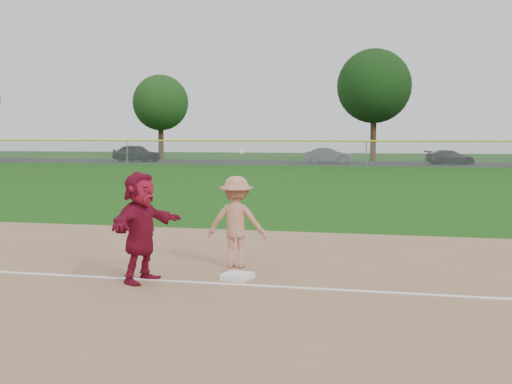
% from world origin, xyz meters
% --- Properties ---
extents(ground, '(160.00, 160.00, 0.00)m').
position_xyz_m(ground, '(0.00, 0.00, 0.00)').
color(ground, '#17490E').
rests_on(ground, ground).
extents(foul_line, '(60.00, 0.10, 0.01)m').
position_xyz_m(foul_line, '(0.00, -0.80, 0.03)').
color(foul_line, white).
rests_on(foul_line, infield_dirt).
extents(parking_asphalt, '(120.00, 10.00, 0.01)m').
position_xyz_m(parking_asphalt, '(0.00, 46.00, 0.01)').
color(parking_asphalt, black).
rests_on(parking_asphalt, ground).
extents(first_base, '(0.52, 0.52, 0.10)m').
position_xyz_m(first_base, '(0.12, -0.41, 0.07)').
color(first_base, white).
rests_on(first_base, infield_dirt).
extents(base_runner, '(0.93, 1.74, 1.79)m').
position_xyz_m(base_runner, '(-1.35, -0.93, 0.92)').
color(base_runner, maroon).
rests_on(base_runner, infield_dirt).
extents(car_left, '(4.96, 3.00, 1.58)m').
position_xyz_m(car_left, '(-21.50, 45.38, 0.80)').
color(car_left, black).
rests_on(car_left, parking_asphalt).
extents(car_mid, '(4.27, 1.96, 1.36)m').
position_xyz_m(car_mid, '(-3.56, 45.72, 0.69)').
color(car_mid, '#505257').
rests_on(car_mid, parking_asphalt).
extents(car_right, '(4.41, 2.82, 1.19)m').
position_xyz_m(car_right, '(6.64, 45.46, 0.60)').
color(car_right, black).
rests_on(car_right, parking_asphalt).
extents(first_base_play, '(1.09, 0.80, 2.13)m').
position_xyz_m(first_base_play, '(-0.14, 0.56, 0.84)').
color(first_base_play, '#AAABAD').
rests_on(first_base_play, infield_dirt).
extents(outfield_fence, '(110.00, 0.12, 110.00)m').
position_xyz_m(outfield_fence, '(0.00, 40.00, 1.96)').
color(outfield_fence, '#999EA0').
rests_on(outfield_fence, ground).
extents(tree_1, '(5.80, 5.80, 8.75)m').
position_xyz_m(tree_1, '(-22.00, 53.00, 5.83)').
color(tree_1, '#321D12').
rests_on(tree_1, ground).
extents(tree_2, '(7.00, 7.00, 10.58)m').
position_xyz_m(tree_2, '(0.00, 51.50, 7.06)').
color(tree_2, '#392214').
rests_on(tree_2, ground).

